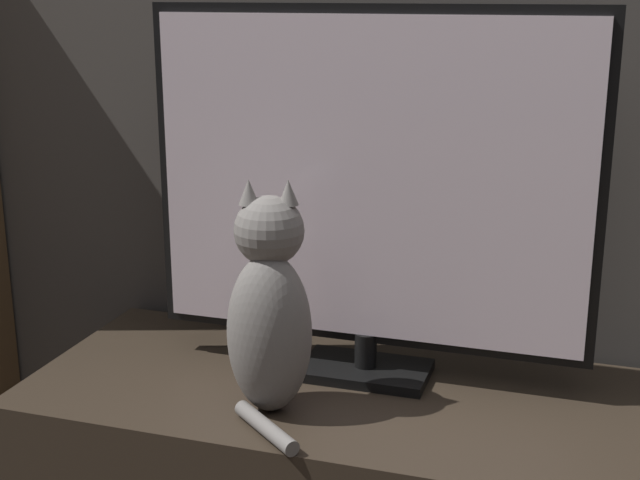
{
  "coord_description": "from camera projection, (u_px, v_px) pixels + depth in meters",
  "views": [
    {
      "loc": [
        0.34,
        -0.6,
        1.29
      ],
      "look_at": [
        -0.13,
        0.88,
        0.85
      ],
      "focal_mm": 50.0,
      "sensor_mm": 36.0,
      "label": 1
    }
  ],
  "objects": [
    {
      "name": "cat",
      "position": [
        270.0,
        311.0,
        1.58
      ],
      "size": [
        0.2,
        0.27,
        0.42
      ],
      "rotation": [
        0.0,
        0.0,
        0.28
      ],
      "color": "gray",
      "rests_on": "tv_stand"
    },
    {
      "name": "tv",
      "position": [
        369.0,
        190.0,
        1.67
      ],
      "size": [
        0.86,
        0.15,
        0.72
      ],
      "color": "black",
      "rests_on": "tv_stand"
    }
  ]
}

